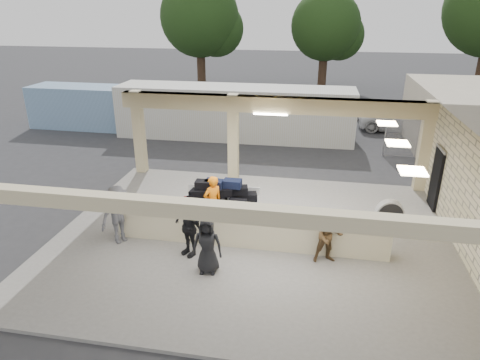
% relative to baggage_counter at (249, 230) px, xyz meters
% --- Properties ---
extents(ground, '(120.00, 120.00, 0.00)m').
position_rel_baggage_counter_xyz_m(ground, '(0.00, 0.50, -0.59)').
color(ground, '#2C2C2F').
rests_on(ground, ground).
extents(pavilion, '(12.01, 10.00, 3.55)m').
position_rel_baggage_counter_xyz_m(pavilion, '(0.21, 1.16, 0.76)').
color(pavilion, slate).
rests_on(pavilion, ground).
extents(baggage_counter, '(8.20, 0.58, 0.98)m').
position_rel_baggage_counter_xyz_m(baggage_counter, '(0.00, 0.00, 0.00)').
color(baggage_counter, beige).
rests_on(baggage_counter, pavilion).
extents(luggage_cart, '(2.54, 1.66, 1.43)m').
position_rel_baggage_counter_xyz_m(luggage_cart, '(-1.22, 1.38, 0.31)').
color(luggage_cart, silver).
rests_on(luggage_cart, pavilion).
extents(drum_fan, '(0.88, 0.48, 0.96)m').
position_rel_baggage_counter_xyz_m(drum_fan, '(4.22, 1.82, 0.03)').
color(drum_fan, silver).
rests_on(drum_fan, pavilion).
extents(baggage_handler, '(0.70, 0.71, 1.76)m').
position_rel_baggage_counter_xyz_m(baggage_handler, '(-1.30, 0.85, 0.39)').
color(baggage_handler, orange).
rests_on(baggage_handler, pavilion).
extents(passenger_a, '(0.83, 0.54, 1.58)m').
position_rel_baggage_counter_xyz_m(passenger_a, '(2.27, -0.50, 0.30)').
color(passenger_a, brown).
rests_on(passenger_a, pavilion).
extents(passenger_b, '(1.06, 0.82, 1.73)m').
position_rel_baggage_counter_xyz_m(passenger_b, '(-1.60, -0.82, 0.38)').
color(passenger_b, black).
rests_on(passenger_b, pavilion).
extents(passenger_c, '(1.02, 1.18, 1.80)m').
position_rel_baggage_counter_xyz_m(passenger_c, '(-3.83, -0.50, 0.41)').
color(passenger_c, '#4C4C51').
rests_on(passenger_c, pavilion).
extents(passenger_d, '(0.80, 0.37, 1.61)m').
position_rel_baggage_counter_xyz_m(passenger_d, '(-0.86, -1.56, 0.32)').
color(passenger_d, black).
rests_on(passenger_d, pavilion).
extents(car_white_a, '(4.59, 2.26, 1.30)m').
position_rel_baggage_counter_xyz_m(car_white_a, '(6.50, 14.32, 0.06)').
color(car_white_a, silver).
rests_on(car_white_a, ground).
extents(car_dark, '(4.37, 2.57, 1.38)m').
position_rel_baggage_counter_xyz_m(car_dark, '(6.33, 14.72, 0.10)').
color(car_dark, black).
rests_on(car_dark, ground).
extents(container_white, '(12.67, 2.63, 2.74)m').
position_rel_baggage_counter_xyz_m(container_white, '(-2.63, 11.33, 0.78)').
color(container_white, silver).
rests_on(container_white, ground).
extents(container_blue, '(9.27, 2.34, 2.40)m').
position_rel_baggage_counter_xyz_m(container_blue, '(-10.15, 11.85, 0.61)').
color(container_blue, '#7B9BC5').
rests_on(container_blue, ground).
extents(tree_left, '(6.60, 6.30, 9.00)m').
position_rel_baggage_counter_xyz_m(tree_left, '(-7.68, 24.66, 5.00)').
color(tree_left, '#382619').
rests_on(tree_left, ground).
extents(tree_mid, '(6.00, 5.60, 8.00)m').
position_rel_baggage_counter_xyz_m(tree_mid, '(2.32, 26.66, 4.38)').
color(tree_mid, '#382619').
rests_on(tree_mid, ground).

